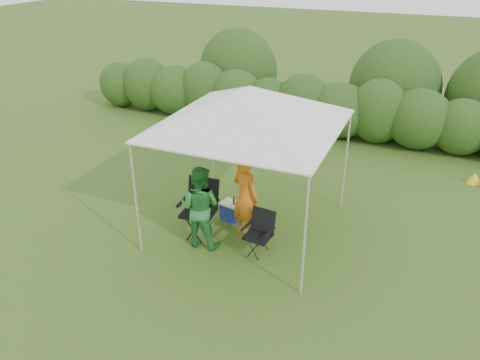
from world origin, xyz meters
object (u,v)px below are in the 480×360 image
at_px(canopy, 250,107).
at_px(man, 245,197).
at_px(chair_right, 260,229).
at_px(cooler, 232,211).
at_px(chair_left, 200,204).
at_px(woman, 200,207).

relative_size(canopy, man, 1.85).
xyz_separation_m(chair_right, cooler, (-0.91, 0.82, -0.27)).
xyz_separation_m(canopy, chair_left, (-0.78, -0.52, -1.85)).
bearing_deg(chair_left, woman, -67.37).
bearing_deg(woman, man, -142.33).
bearing_deg(woman, chair_right, -173.20).
distance_m(chair_right, woman, 1.15).
height_order(canopy, cooler, canopy).
distance_m(woman, cooler, 1.19).
bearing_deg(man, canopy, -57.17).
height_order(chair_right, cooler, chair_right).
height_order(chair_right, chair_left, chair_left).
bearing_deg(chair_right, chair_left, 179.18).
relative_size(man, cooler, 3.40).
xyz_separation_m(chair_left, cooler, (0.36, 0.66, -0.43)).
relative_size(canopy, chair_right, 3.82).
bearing_deg(canopy, woman, -124.33).
xyz_separation_m(woman, cooler, (0.18, 1.02, -0.60)).
height_order(chair_right, man, man).
bearing_deg(canopy, chair_right, -54.47).
xyz_separation_m(canopy, chair_right, (0.48, -0.68, -2.00)).
relative_size(canopy, chair_left, 2.86).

